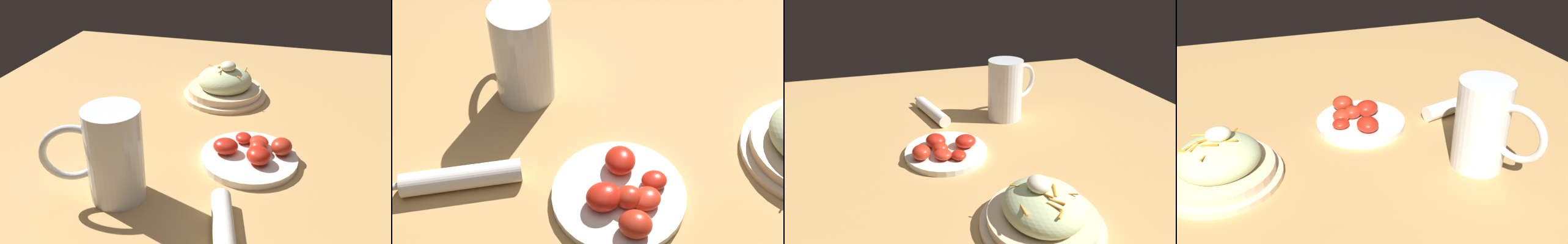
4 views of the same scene
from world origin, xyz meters
TOP-DOWN VIEW (x-y plane):
  - ground_plane at (0.00, 0.00)m, footprint 1.43×1.43m
  - beer_mug at (-0.19, 0.17)m, footprint 0.10×0.16m
  - napkin_roll at (-0.25, -0.03)m, footprint 0.21×0.08m
  - tomato_plate at (-0.02, -0.04)m, footprint 0.19×0.19m

SIDE VIEW (x-z plane):
  - ground_plane at x=0.00m, z-range 0.00..0.00m
  - tomato_plate at x=-0.02m, z-range -0.01..0.04m
  - napkin_roll at x=-0.25m, z-range 0.00..0.03m
  - beer_mug at x=-0.19m, z-range -0.01..0.16m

